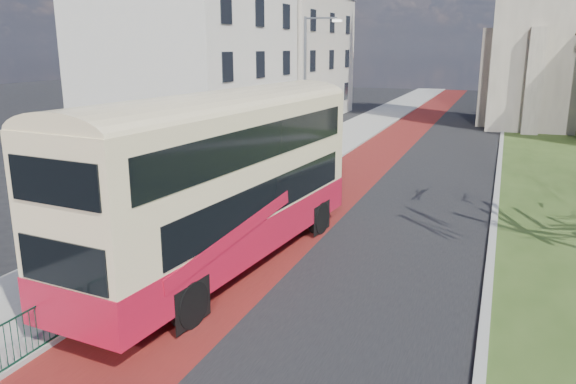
% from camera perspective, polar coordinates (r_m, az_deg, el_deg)
% --- Properties ---
extents(ground, '(160.00, 160.00, 0.00)m').
position_cam_1_polar(ground, '(15.08, -5.08, -11.10)').
color(ground, black).
rests_on(ground, ground).
extents(road_carriageway, '(9.00, 120.00, 0.01)m').
position_cam_1_polar(road_carriageway, '(33.14, 12.68, 2.84)').
color(road_carriageway, black).
rests_on(road_carriageway, ground).
extents(bus_lane, '(3.40, 120.00, 0.01)m').
position_cam_1_polar(bus_lane, '(33.62, 8.13, 3.22)').
color(bus_lane, '#591414').
rests_on(bus_lane, ground).
extents(pavement_west, '(4.00, 120.00, 0.12)m').
position_cam_1_polar(pavement_west, '(34.63, 1.99, 3.78)').
color(pavement_west, gray).
rests_on(pavement_west, ground).
extents(kerb_west, '(0.25, 120.00, 0.13)m').
position_cam_1_polar(kerb_west, '(34.04, 5.18, 3.55)').
color(kerb_west, '#999993').
rests_on(kerb_west, ground).
extents(kerb_east, '(0.25, 80.00, 0.13)m').
position_cam_1_polar(kerb_east, '(34.77, 20.70, 2.90)').
color(kerb_east, '#999993').
rests_on(kerb_east, ground).
extents(pedestrian_railing, '(0.07, 24.00, 1.12)m').
position_cam_1_polar(pedestrian_railing, '(19.45, -7.78, -3.44)').
color(pedestrian_railing, '#0E3D29').
rests_on(pedestrian_railing, ground).
extents(street_block_near, '(10.30, 14.30, 13.00)m').
position_cam_1_polar(street_block_near, '(39.63, -9.72, 14.32)').
color(street_block_near, silver).
rests_on(street_block_near, ground).
extents(street_block_far, '(10.30, 16.30, 11.50)m').
position_cam_1_polar(street_block_far, '(54.04, -0.81, 13.72)').
color(street_block_far, beige).
rests_on(street_block_far, ground).
extents(streetlamp, '(2.13, 0.18, 8.00)m').
position_cam_1_polar(streetlamp, '(31.98, 1.99, 11.08)').
color(streetlamp, gray).
rests_on(streetlamp, pavement_west).
extents(bus, '(3.94, 12.36, 5.08)m').
position_cam_1_polar(bus, '(16.60, -6.51, 1.87)').
color(bus, '#AF1029').
rests_on(bus, ground).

